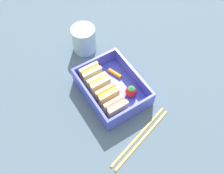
{
  "coord_description": "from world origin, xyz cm",
  "views": [
    {
      "loc": [
        -28.78,
        18.38,
        55.27
      ],
      "look_at": [
        0.0,
        0.0,
        2.7
      ],
      "focal_mm": 40.0,
      "sensor_mm": 36.0,
      "label": 1
    }
  ],
  "objects_px": {
    "sandwich_center_left": "(107,96)",
    "sandwich_center_right": "(91,74)",
    "sandwich_left": "(116,108)",
    "sandwich_center": "(99,85)",
    "carrot_stick_far_left": "(115,73)",
    "strawberry_far_left": "(131,91)",
    "drinking_glass": "(84,39)",
    "chopstick_pair": "(141,137)"
  },
  "relations": [
    {
      "from": "drinking_glass",
      "to": "carrot_stick_far_left",
      "type": "bearing_deg",
      "value": -172.65
    },
    {
      "from": "sandwich_center",
      "to": "carrot_stick_far_left",
      "type": "relative_size",
      "value": 1.32
    },
    {
      "from": "sandwich_left",
      "to": "strawberry_far_left",
      "type": "height_order",
      "value": "sandwich_left"
    },
    {
      "from": "sandwich_center",
      "to": "sandwich_center_right",
      "type": "bearing_deg",
      "value": 0.0
    },
    {
      "from": "sandwich_left",
      "to": "chopstick_pair",
      "type": "height_order",
      "value": "sandwich_left"
    },
    {
      "from": "sandwich_left",
      "to": "sandwich_center",
      "type": "relative_size",
      "value": 1.0
    },
    {
      "from": "sandwich_left",
      "to": "carrot_stick_far_left",
      "type": "distance_m",
      "value": 0.11
    },
    {
      "from": "sandwich_center",
      "to": "strawberry_far_left",
      "type": "height_order",
      "value": "sandwich_center"
    },
    {
      "from": "sandwich_center_left",
      "to": "drinking_glass",
      "type": "distance_m",
      "value": 0.2
    },
    {
      "from": "carrot_stick_far_left",
      "to": "drinking_glass",
      "type": "bearing_deg",
      "value": 7.35
    },
    {
      "from": "sandwich_center_left",
      "to": "sandwich_center_right",
      "type": "xyz_separation_m",
      "value": [
        0.08,
        0.0,
        0.0
      ]
    },
    {
      "from": "sandwich_left",
      "to": "drinking_glass",
      "type": "bearing_deg",
      "value": -10.41
    },
    {
      "from": "sandwich_left",
      "to": "drinking_glass",
      "type": "distance_m",
      "value": 0.23
    },
    {
      "from": "sandwich_center_left",
      "to": "chopstick_pair",
      "type": "height_order",
      "value": "sandwich_center_left"
    },
    {
      "from": "sandwich_center",
      "to": "carrot_stick_far_left",
      "type": "bearing_deg",
      "value": -73.42
    },
    {
      "from": "sandwich_center_left",
      "to": "strawberry_far_left",
      "type": "relative_size",
      "value": 1.51
    },
    {
      "from": "sandwich_left",
      "to": "sandwich_center_right",
      "type": "xyz_separation_m",
      "value": [
        0.12,
        0.0,
        0.0
      ]
    },
    {
      "from": "sandwich_center_left",
      "to": "sandwich_center_right",
      "type": "relative_size",
      "value": 1.0
    },
    {
      "from": "sandwich_center_right",
      "to": "sandwich_center_left",
      "type": "bearing_deg",
      "value": 180.0
    },
    {
      "from": "strawberry_far_left",
      "to": "drinking_glass",
      "type": "distance_m",
      "value": 0.21
    },
    {
      "from": "strawberry_far_left",
      "to": "carrot_stick_far_left",
      "type": "xyz_separation_m",
      "value": [
        0.07,
        -0.0,
        -0.01
      ]
    },
    {
      "from": "strawberry_far_left",
      "to": "sandwich_center",
      "type": "bearing_deg",
      "value": 46.31
    },
    {
      "from": "sandwich_center_left",
      "to": "chopstick_pair",
      "type": "bearing_deg",
      "value": -172.49
    },
    {
      "from": "drinking_glass",
      "to": "strawberry_far_left",
      "type": "bearing_deg",
      "value": -175.41
    },
    {
      "from": "sandwich_left",
      "to": "carrot_stick_far_left",
      "type": "bearing_deg",
      "value": -31.79
    },
    {
      "from": "sandwich_center",
      "to": "drinking_glass",
      "type": "height_order",
      "value": "drinking_glass"
    },
    {
      "from": "sandwich_center_right",
      "to": "carrot_stick_far_left",
      "type": "distance_m",
      "value": 0.07
    },
    {
      "from": "sandwich_center_left",
      "to": "carrot_stick_far_left",
      "type": "xyz_separation_m",
      "value": [
        0.06,
        -0.06,
        -0.02
      ]
    },
    {
      "from": "sandwich_center_right",
      "to": "sandwich_center",
      "type": "bearing_deg",
      "value": 180.0
    },
    {
      "from": "carrot_stick_far_left",
      "to": "chopstick_pair",
      "type": "distance_m",
      "value": 0.18
    },
    {
      "from": "sandwich_center_left",
      "to": "drinking_glass",
      "type": "xyz_separation_m",
      "value": [
        0.19,
        -0.04,
        0.0
      ]
    },
    {
      "from": "sandwich_center",
      "to": "sandwich_center_right",
      "type": "relative_size",
      "value": 1.0
    },
    {
      "from": "sandwich_center_right",
      "to": "strawberry_far_left",
      "type": "xyz_separation_m",
      "value": [
        -0.1,
        -0.06,
        -0.01
      ]
    },
    {
      "from": "sandwich_center_right",
      "to": "strawberry_far_left",
      "type": "distance_m",
      "value": 0.11
    },
    {
      "from": "chopstick_pair",
      "to": "sandwich_center_right",
      "type": "bearing_deg",
      "value": 4.57
    },
    {
      "from": "strawberry_far_left",
      "to": "chopstick_pair",
      "type": "xyz_separation_m",
      "value": [
        -0.1,
        0.04,
        -0.02
      ]
    },
    {
      "from": "chopstick_pair",
      "to": "carrot_stick_far_left",
      "type": "bearing_deg",
      "value": -13.79
    },
    {
      "from": "strawberry_far_left",
      "to": "carrot_stick_far_left",
      "type": "relative_size",
      "value": 0.88
    },
    {
      "from": "strawberry_far_left",
      "to": "drinking_glass",
      "type": "xyz_separation_m",
      "value": [
        0.21,
        0.02,
        0.01
      ]
    },
    {
      "from": "sandwich_left",
      "to": "sandwich_center_left",
      "type": "relative_size",
      "value": 1.0
    },
    {
      "from": "sandwich_left",
      "to": "sandwich_center_right",
      "type": "bearing_deg",
      "value": 0.0
    },
    {
      "from": "strawberry_far_left",
      "to": "chopstick_pair",
      "type": "distance_m",
      "value": 0.11
    }
  ]
}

